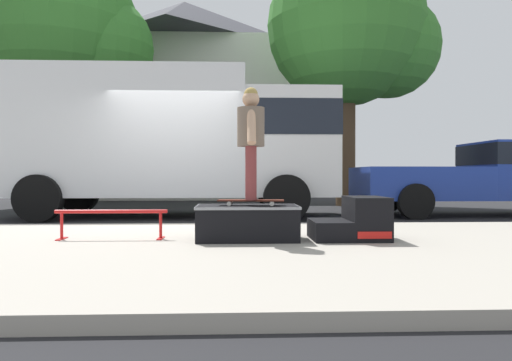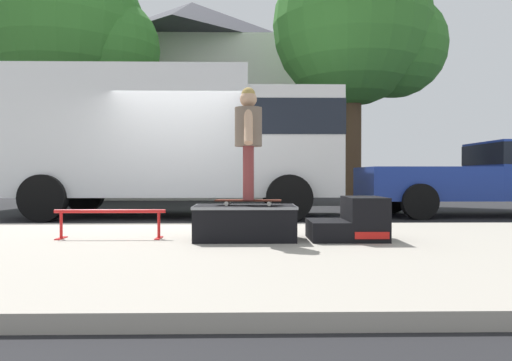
% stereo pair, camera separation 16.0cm
% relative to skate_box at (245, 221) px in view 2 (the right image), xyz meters
% --- Properties ---
extents(ground_plane, '(140.00, 140.00, 0.00)m').
position_rel_skate_box_xyz_m(ground_plane, '(-1.31, 2.48, -0.34)').
color(ground_plane, black).
extents(sidewalk_slab, '(50.00, 5.00, 0.12)m').
position_rel_skate_box_xyz_m(sidewalk_slab, '(-1.31, -0.52, -0.28)').
color(sidewalk_slab, '#A8A093').
rests_on(sidewalk_slab, ground).
extents(skate_box, '(1.20, 0.71, 0.41)m').
position_rel_skate_box_xyz_m(skate_box, '(0.00, 0.00, 0.00)').
color(skate_box, black).
rests_on(skate_box, sidewalk_slab).
extents(kicker_ramp, '(0.88, 0.72, 0.51)m').
position_rel_skate_box_xyz_m(kicker_ramp, '(1.29, -0.00, -0.01)').
color(kicker_ramp, black).
rests_on(kicker_ramp, sidewalk_slab).
extents(grind_rail, '(1.34, 0.28, 0.35)m').
position_rel_skate_box_xyz_m(grind_rail, '(-1.63, 0.14, 0.04)').
color(grind_rail, red).
rests_on(grind_rail, sidewalk_slab).
extents(skateboard, '(0.79, 0.27, 0.07)m').
position_rel_skate_box_xyz_m(skateboard, '(0.04, -0.01, 0.25)').
color(skateboard, '#4C1E14').
rests_on(skateboard, skate_box).
extents(skater_kid, '(0.32, 0.68, 1.33)m').
position_rel_skate_box_xyz_m(skater_kid, '(0.04, -0.01, 1.04)').
color(skater_kid, brown).
rests_on(skater_kid, skateboard).
extents(box_truck, '(6.91, 2.63, 3.05)m').
position_rel_skate_box_xyz_m(box_truck, '(-1.48, 4.68, 1.36)').
color(box_truck, white).
rests_on(box_truck, ground).
extents(pickup_truck_blue, '(5.70, 2.09, 1.61)m').
position_rel_skate_box_xyz_m(pickup_truck_blue, '(5.58, 4.70, 0.56)').
color(pickup_truck_blue, '#1E3899').
rests_on(pickup_truck_blue, ground).
extents(street_tree_main, '(5.26, 4.78, 7.75)m').
position_rel_skate_box_xyz_m(street_tree_main, '(-5.23, 9.12, 4.87)').
color(street_tree_main, brown).
rests_on(street_tree_main, ground).
extents(street_tree_neighbour, '(5.00, 4.55, 7.45)m').
position_rel_skate_box_xyz_m(street_tree_neighbour, '(3.31, 8.10, 4.68)').
color(street_tree_neighbour, brown).
rests_on(street_tree_neighbour, ground).
extents(house_behind, '(9.54, 8.23, 8.40)m').
position_rel_skate_box_xyz_m(house_behind, '(-2.35, 15.21, 3.90)').
color(house_behind, silver).
rests_on(house_behind, ground).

